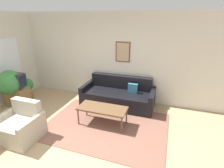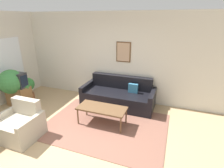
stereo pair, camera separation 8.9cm
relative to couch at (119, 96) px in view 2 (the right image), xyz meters
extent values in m
plane|color=tan|center=(-0.50, -2.14, -0.30)|extent=(16.00, 16.00, 0.00)
cube|color=brown|center=(0.05, -1.18, -0.29)|extent=(2.94, 2.12, 0.01)
cube|color=beige|center=(-0.50, 0.47, 1.05)|extent=(8.00, 0.06, 2.70)
cube|color=brown|center=(0.00, 0.42, 1.25)|extent=(0.44, 0.03, 0.60)
cube|color=tan|center=(0.00, 0.41, 1.25)|extent=(0.38, 0.01, 0.54)
cube|color=beige|center=(-3.35, -0.85, 0.95)|extent=(0.02, 1.30, 1.46)
cube|color=white|center=(-3.34, -0.85, 0.95)|extent=(0.02, 1.22, 1.38)
cube|color=black|center=(0.00, -0.05, -0.07)|extent=(1.90, 0.90, 0.45)
cube|color=black|center=(0.00, 0.30, 0.35)|extent=(1.90, 0.20, 0.40)
cube|color=black|center=(-1.01, -0.05, 0.00)|extent=(0.12, 0.90, 0.59)
cube|color=black|center=(1.01, -0.05, 0.00)|extent=(0.12, 0.90, 0.59)
cube|color=teal|center=(0.42, 0.06, 0.28)|extent=(0.28, 0.10, 0.28)
cube|color=brown|center=(-0.06, -1.13, 0.14)|extent=(1.20, 0.53, 0.04)
cylinder|color=brown|center=(-0.62, -1.35, -0.09)|extent=(0.04, 0.04, 0.42)
cylinder|color=brown|center=(0.50, -1.35, -0.09)|extent=(0.04, 0.04, 0.42)
cylinder|color=brown|center=(-0.62, -0.90, -0.09)|extent=(0.04, 0.04, 0.42)
cylinder|color=brown|center=(0.50, -0.90, -0.09)|extent=(0.04, 0.04, 0.42)
cube|color=olive|center=(-2.83, -1.03, -0.01)|extent=(0.65, 0.41, 0.58)
cube|color=#2D2D33|center=(-2.83, -1.03, 0.51)|extent=(0.61, 0.28, 0.44)
cube|color=#192333|center=(-2.52, -1.03, 0.51)|extent=(0.01, 0.23, 0.34)
cube|color=#B2A893|center=(-1.56, -2.25, -0.08)|extent=(0.69, 0.76, 0.44)
cube|color=#B2A893|center=(-1.56, -1.95, 0.33)|extent=(0.69, 0.16, 0.37)
cube|color=#B2A893|center=(-1.95, -2.25, -0.02)|extent=(0.09, 0.76, 0.56)
cube|color=#B2A893|center=(-1.17, -2.25, -0.02)|extent=(0.09, 0.76, 0.56)
cylinder|color=#383D42|center=(-2.89, -1.15, -0.17)|extent=(0.23, 0.23, 0.26)
cylinder|color=#51381E|center=(-2.89, -1.15, 0.07)|extent=(0.04, 0.04, 0.21)
sphere|color=#3D8442|center=(-2.89, -1.15, 0.48)|extent=(0.71, 0.71, 0.71)
cylinder|color=#935638|center=(-2.87, -0.62, -0.19)|extent=(0.30, 0.30, 0.21)
cylinder|color=#51381E|center=(-2.87, -0.62, -0.03)|extent=(0.04, 0.04, 0.13)
sphere|color=#337A38|center=(-2.87, -0.62, 0.22)|extent=(0.42, 0.42, 0.42)
cylinder|color=#383D42|center=(-2.75, -0.96, -0.20)|extent=(0.21, 0.21, 0.20)
cylinder|color=#51381E|center=(-2.75, -0.96, -0.02)|extent=(0.04, 0.04, 0.15)
sphere|color=#337A38|center=(-2.75, -0.96, 0.26)|extent=(0.50, 0.50, 0.50)
camera|label=1|loc=(1.40, -4.61, 2.21)|focal=28.00mm
camera|label=2|loc=(1.49, -4.58, 2.21)|focal=28.00mm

